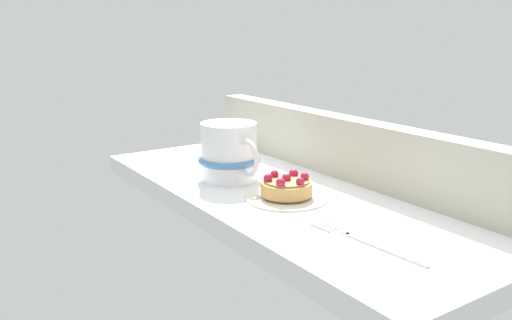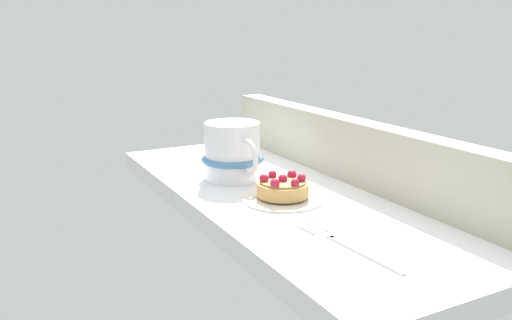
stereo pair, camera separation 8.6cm
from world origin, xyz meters
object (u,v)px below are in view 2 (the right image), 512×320
at_px(dessert_plate, 283,198).
at_px(coffee_mug, 233,152).
at_px(raspberry_tart, 283,187).
at_px(dessert_fork, 348,244).

xyz_separation_m(dessert_plate, coffee_mug, (-0.14, -0.02, 0.04)).
relative_size(raspberry_tart, coffee_mug, 0.55).
relative_size(dessert_plate, raspberry_tart, 1.60).
bearing_deg(coffee_mug, dessert_plate, 6.99).
bearing_deg(dessert_fork, dessert_plate, 173.12).
bearing_deg(coffee_mug, raspberry_tart, 6.95).
bearing_deg(raspberry_tart, dessert_plate, 85.31).
bearing_deg(dessert_plate, dessert_fork, -6.88).
height_order(coffee_mug, dessert_fork, coffee_mug).
xyz_separation_m(raspberry_tart, coffee_mug, (-0.14, -0.02, 0.03)).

